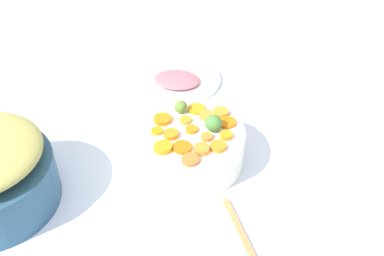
{
  "coord_description": "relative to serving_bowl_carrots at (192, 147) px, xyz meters",
  "views": [
    {
      "loc": [
        -0.1,
        -0.76,
        0.73
      ],
      "look_at": [
        0.0,
        -0.01,
        0.12
      ],
      "focal_mm": 43.48,
      "sensor_mm": 36.0,
      "label": 1
    }
  ],
  "objects": [
    {
      "name": "carrot_slice_6",
      "position": [
        -0.02,
        -0.09,
        0.05
      ],
      "size": [
        0.04,
        0.04,
        0.01
      ],
      "primitive_type": "cylinder",
      "rotation": [
        0.0,
        0.0,
        3.36
      ],
      "color": "orange",
      "rests_on": "serving_bowl_carrots"
    },
    {
      "name": "carrot_slice_13",
      "position": [
        -0.01,
        0.04,
        0.05
      ],
      "size": [
        0.04,
        0.04,
        0.01
      ],
      "primitive_type": "cylinder",
      "rotation": [
        0.0,
        0.0,
        5.35
      ],
      "color": "orange",
      "rests_on": "serving_bowl_carrots"
    },
    {
      "name": "serving_bowl_carrots",
      "position": [
        0.0,
        0.0,
        0.0
      ],
      "size": [
        0.23,
        0.23,
        0.09
      ],
      "primitive_type": "cylinder",
      "color": "white",
      "rests_on": "tabletop"
    },
    {
      "name": "brussels_sprout_1",
      "position": [
        0.05,
        -0.0,
        0.06
      ],
      "size": [
        0.04,
        0.04,
        0.04
      ],
      "primitive_type": "sphere",
      "color": "#46873C",
      "rests_on": "serving_bowl_carrots"
    },
    {
      "name": "brussels_sprout_0",
      "position": [
        -0.02,
        0.07,
        0.06
      ],
      "size": [
        0.03,
        0.03,
        0.03
      ],
      "primitive_type": "sphere",
      "color": "olive",
      "rests_on": "serving_bowl_carrots"
    },
    {
      "name": "carrot_slice_12",
      "position": [
        0.02,
        0.07,
        0.05
      ],
      "size": [
        0.05,
        0.05,
        0.01
      ],
      "primitive_type": "cylinder",
      "rotation": [
        0.0,
        0.0,
        2.59
      ],
      "color": "orange",
      "rests_on": "serving_bowl_carrots"
    },
    {
      "name": "ham_plate",
      "position": [
        0.01,
        0.33,
        -0.04
      ],
      "size": [
        0.23,
        0.23,
        0.01
      ],
      "primitive_type": "cylinder",
      "color": "white",
      "rests_on": "tabletop"
    },
    {
      "name": "carrot_slice_9",
      "position": [
        0.03,
        -0.03,
        0.05
      ],
      "size": [
        0.03,
        0.03,
        0.01
      ],
      "primitive_type": "cylinder",
      "rotation": [
        0.0,
        0.0,
        0.67
      ],
      "color": "orange",
      "rests_on": "serving_bowl_carrots"
    },
    {
      "name": "carrot_slice_5",
      "position": [
        -0.03,
        -0.05,
        0.05
      ],
      "size": [
        0.04,
        0.04,
        0.01
      ],
      "primitive_type": "cylinder",
      "rotation": [
        0.0,
        0.0,
        6.25
      ],
      "color": "orange",
      "rests_on": "serving_bowl_carrots"
    },
    {
      "name": "carrot_slice_2",
      "position": [
        0.08,
        0.02,
        0.05
      ],
      "size": [
        0.05,
        0.05,
        0.01
      ],
      "primitive_type": "cylinder",
      "rotation": [
        0.0,
        0.0,
        2.01
      ],
      "color": "orange",
      "rests_on": "serving_bowl_carrots"
    },
    {
      "name": "carrot_slice_14",
      "position": [
        -0.07,
        -0.05,
        0.05
      ],
      "size": [
        0.05,
        0.05,
        0.01
      ],
      "primitive_type": "cylinder",
      "rotation": [
        0.0,
        0.0,
        0.23
      ],
      "color": "orange",
      "rests_on": "serving_bowl_carrots"
    },
    {
      "name": "carrot_slice_0",
      "position": [
        0.07,
        -0.03,
        0.05
      ],
      "size": [
        0.03,
        0.03,
        0.01
      ],
      "primitive_type": "cylinder",
      "rotation": [
        0.0,
        0.0,
        1.64
      ],
      "color": "orange",
      "rests_on": "serving_bowl_carrots"
    },
    {
      "name": "carrot_slice_3",
      "position": [
        -0.01,
        0.0,
        0.05
      ],
      "size": [
        0.04,
        0.04,
        0.01
      ],
      "primitive_type": "cylinder",
      "rotation": [
        0.0,
        0.0,
        4.22
      ],
      "color": "orange",
      "rests_on": "serving_bowl_carrots"
    },
    {
      "name": "carrot_slice_1",
      "position": [
        -0.06,
        0.04,
        0.05
      ],
      "size": [
        0.06,
        0.06,
        0.01
      ],
      "primitive_type": "cylinder",
      "rotation": [
        0.0,
        0.0,
        5.58
      ],
      "color": "orange",
      "rests_on": "serving_bowl_carrots"
    },
    {
      "name": "tabletop",
      "position": [
        -0.0,
        0.01,
        -0.05
      ],
      "size": [
        2.4,
        2.4,
        0.02
      ],
      "primitive_type": "cube",
      "color": "white",
      "rests_on": "ground"
    },
    {
      "name": "carrot_slice_11",
      "position": [
        0.07,
        0.05,
        0.05
      ],
      "size": [
        0.04,
        0.04,
        0.01
      ],
      "primitive_type": "cylinder",
      "rotation": [
        0.0,
        0.0,
        3.37
      ],
      "color": "orange",
      "rests_on": "serving_bowl_carrots"
    },
    {
      "name": "carrot_slice_10",
      "position": [
        0.05,
        -0.06,
        0.05
      ],
      "size": [
        0.04,
        0.04,
        0.01
      ],
      "primitive_type": "cylinder",
      "rotation": [
        0.0,
        0.0,
        5.92
      ],
      "color": "orange",
      "rests_on": "serving_bowl_carrots"
    },
    {
      "name": "carrot_slice_15",
      "position": [
        0.01,
        -0.06,
        0.05
      ],
      "size": [
        0.04,
        0.04,
        0.01
      ],
      "primitive_type": "cylinder",
      "rotation": [
        0.0,
        0.0,
        5.15
      ],
      "color": "orange",
      "rests_on": "serving_bowl_carrots"
    },
    {
      "name": "carrot_slice_4",
      "position": [
        0.04,
        0.05,
        0.05
      ],
      "size": [
        0.05,
        0.05,
        0.01
      ],
      "primitive_type": "cylinder",
      "rotation": [
        0.0,
        0.0,
        0.92
      ],
      "color": "orange",
      "rests_on": "serving_bowl_carrots"
    },
    {
      "name": "carrot_slice_7",
      "position": [
        -0.05,
        -0.01,
        0.05
      ],
      "size": [
        0.04,
        0.04,
        0.01
      ],
      "primitive_type": "cylinder",
      "rotation": [
        0.0,
        0.0,
        4.39
      ],
      "color": "orange",
      "rests_on": "serving_bowl_carrots"
    },
    {
      "name": "carrot_slice_8",
      "position": [
        -0.07,
        0.01,
        0.05
      ],
      "size": [
        0.04,
        0.04,
        0.01
      ],
      "primitive_type": "cylinder",
      "rotation": [
        0.0,
        0.0,
        3.79
      ],
      "color": "orange",
      "rests_on": "serving_bowl_carrots"
    },
    {
      "name": "ham_slice_main",
      "position": [
        -0.0,
        0.3,
        -0.02
      ],
      "size": [
        0.15,
        0.14,
        0.02
      ],
      "primitive_type": "ellipsoid",
      "rotation": [
        0.0,
        0.0,
        2.77
      ],
      "color": "#BD6671",
      "rests_on": "ham_plate"
    }
  ]
}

